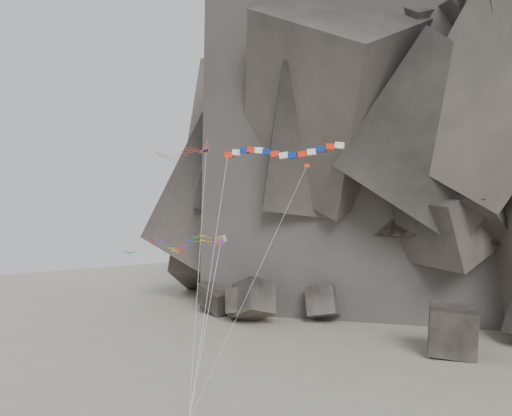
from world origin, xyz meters
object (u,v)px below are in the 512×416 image
Objects in this scene: banner_kite at (281,152)px; delta_kite at (177,154)px; parafoil_kite at (166,245)px; pennant_kite at (280,223)px.

delta_kite is at bearing 159.34° from banner_kite.
delta_kite is 1.33× the size of parafoil_kite.
banner_kite is 7.46m from pennant_kite.
delta_kite reaches higher than banner_kite.
delta_kite is 14.36m from banner_kite.
delta_kite is 18.34m from pennant_kite.
banner_kite is at bearing -0.80° from delta_kite.
parafoil_kite is 0.89× the size of pennant_kite.
banner_kite is 14.31m from parafoil_kite.
parafoil_kite is at bearing -51.53° from delta_kite.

